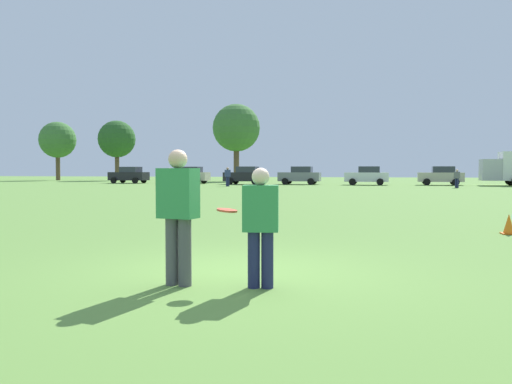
# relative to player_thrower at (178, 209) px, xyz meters

# --- Properties ---
(ground_plane) EXTENTS (190.94, 190.94, 0.00)m
(ground_plane) POSITION_rel_player_thrower_xyz_m (0.56, 0.90, -0.99)
(ground_plane) COLOR #608C3D
(player_thrower) EXTENTS (0.53, 0.36, 1.76)m
(player_thrower) POSITION_rel_player_thrower_xyz_m (0.00, 0.00, 0.00)
(player_thrower) COLOR #4C4C51
(player_thrower) RESTS_ON ground
(player_defender) EXTENTS (0.48, 0.32, 1.52)m
(player_defender) POSITION_rel_player_thrower_xyz_m (1.07, 0.09, -0.14)
(player_defender) COLOR #1E234C
(player_defender) RESTS_ON ground
(frisbee) EXTENTS (0.27, 0.27, 0.06)m
(frisbee) POSITION_rel_player_thrower_xyz_m (0.60, 0.17, -0.02)
(frisbee) COLOR #E54C33
(traffic_cone) EXTENTS (0.32, 0.32, 0.48)m
(traffic_cone) POSITION_rel_player_thrower_xyz_m (5.57, 6.58, -0.76)
(traffic_cone) COLOR #D8590C
(traffic_cone) RESTS_ON ground
(parked_car_near_left) EXTENTS (4.26, 2.34, 1.82)m
(parked_car_near_left) POSITION_rel_player_thrower_xyz_m (-23.64, 45.55, -0.07)
(parked_car_near_left) COLOR black
(parked_car_near_left) RESTS_ON ground
(parked_car_mid_left) EXTENTS (4.26, 2.34, 1.82)m
(parked_car_mid_left) POSITION_rel_player_thrower_xyz_m (-16.53, 45.56, -0.07)
(parked_car_mid_left) COLOR #B7AD99
(parked_car_mid_left) RESTS_ON ground
(parked_car_center) EXTENTS (4.26, 2.34, 1.82)m
(parked_car_center) POSITION_rel_player_thrower_xyz_m (-9.94, 43.91, -0.07)
(parked_car_center) COLOR black
(parked_car_center) RESTS_ON ground
(parked_car_mid_right) EXTENTS (4.26, 2.34, 1.82)m
(parked_car_mid_right) POSITION_rel_player_thrower_xyz_m (-4.52, 45.12, -0.07)
(parked_car_mid_right) COLOR slate
(parked_car_mid_right) RESTS_ON ground
(parked_car_near_right) EXTENTS (4.26, 2.34, 1.82)m
(parked_car_near_right) POSITION_rel_player_thrower_xyz_m (2.16, 44.65, -0.07)
(parked_car_near_right) COLOR silver
(parked_car_near_right) RESTS_ON ground
(parked_car_far_right) EXTENTS (4.26, 2.34, 1.82)m
(parked_car_far_right) POSITION_rel_player_thrower_xyz_m (9.14, 45.66, -0.07)
(parked_car_far_right) COLOR #B7AD99
(parked_car_far_right) RESTS_ON ground
(bystander_sideline_watcher) EXTENTS (0.51, 0.54, 1.72)m
(bystander_sideline_watcher) POSITION_rel_player_thrower_xyz_m (-10.02, 37.54, -0.02)
(bystander_sideline_watcher) COLOR #1E234C
(bystander_sideline_watcher) RESTS_ON ground
(bystander_far_jogger) EXTENTS (0.53, 0.46, 1.68)m
(bystander_far_jogger) POSITION_rel_player_thrower_xyz_m (-16.71, 40.40, -0.04)
(bystander_far_jogger) COLOR #4C4C51
(bystander_far_jogger) RESTS_ON ground
(bystander_field_marshal) EXTENTS (0.49, 0.44, 1.54)m
(bystander_field_marshal) POSITION_rel_player_thrower_xyz_m (9.43, 38.31, -0.12)
(bystander_field_marshal) COLOR #1E234C
(bystander_field_marshal) RESTS_ON ground
(tree_west_oak) EXTENTS (5.09, 5.09, 8.27)m
(tree_west_oak) POSITION_rel_player_thrower_xyz_m (-40.77, 57.80, 4.70)
(tree_west_oak) COLOR brown
(tree_west_oak) RESTS_ON ground
(tree_west_maple) EXTENTS (5.12, 5.12, 8.32)m
(tree_west_maple) POSITION_rel_player_thrower_xyz_m (-31.97, 58.49, 4.73)
(tree_west_maple) COLOR brown
(tree_west_maple) RESTS_ON ground
(tree_center_elm) EXTENTS (6.21, 6.21, 10.09)m
(tree_center_elm) POSITION_rel_player_thrower_xyz_m (-14.73, 58.30, 5.95)
(tree_center_elm) COLOR brown
(tree_center_elm) RESTS_ON ground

